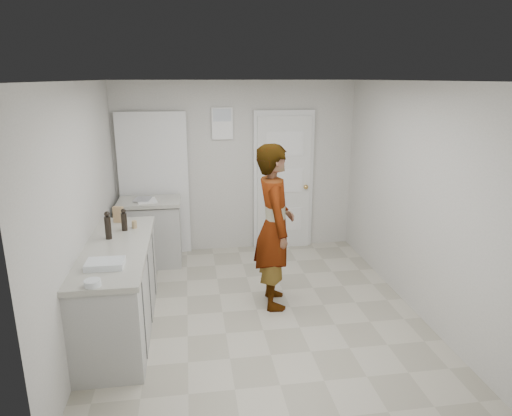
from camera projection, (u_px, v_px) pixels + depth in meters
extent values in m
plane|color=gray|center=(257.00, 310.00, 5.16)|extent=(4.00, 4.00, 0.00)
plane|color=#B3B1A9|center=(237.00, 168.00, 6.72)|extent=(3.50, 0.00, 3.50)
plane|color=#B3B1A9|center=(304.00, 285.00, 2.92)|extent=(3.50, 0.00, 3.50)
plane|color=#B3B1A9|center=(85.00, 210.00, 4.57)|extent=(0.00, 4.00, 4.00)
plane|color=#B3B1A9|center=(412.00, 197.00, 5.07)|extent=(0.00, 4.00, 4.00)
plane|color=silver|center=(257.00, 81.00, 4.47)|extent=(4.00, 4.00, 0.00)
cube|color=silver|center=(284.00, 184.00, 6.82)|extent=(0.80, 0.05, 2.00)
cube|color=white|center=(283.00, 181.00, 6.84)|extent=(0.90, 0.04, 2.10)
sphere|color=tan|center=(306.00, 187.00, 6.83)|extent=(0.07, 0.07, 0.07)
cube|color=white|center=(222.00, 124.00, 6.48)|extent=(0.30, 0.02, 0.45)
cube|color=black|center=(154.00, 186.00, 6.58)|extent=(0.90, 0.05, 2.04)
cube|color=white|center=(154.00, 186.00, 6.55)|extent=(0.98, 0.02, 2.10)
cube|color=#BAB9B5|center=(119.00, 292.00, 4.65)|extent=(0.60, 1.90, 0.86)
cube|color=black|center=(122.00, 326.00, 4.75)|extent=(0.56, 1.86, 0.08)
cube|color=beige|center=(115.00, 248.00, 4.52)|extent=(0.64, 1.96, 0.05)
cube|color=#BAB9B5|center=(151.00, 234.00, 6.34)|extent=(0.80, 0.55, 0.86)
cube|color=black|center=(153.00, 260.00, 6.45)|extent=(0.75, 0.54, 0.08)
cube|color=beige|center=(149.00, 202.00, 6.21)|extent=(0.84, 0.61, 0.05)
imported|color=silver|center=(274.00, 227.00, 5.07)|extent=(0.47, 0.70, 1.86)
cube|color=#99764C|center=(118.00, 214.00, 5.23)|extent=(0.12, 0.08, 0.18)
cylinder|color=tan|center=(134.00, 224.00, 5.04)|extent=(0.06, 0.06, 0.09)
cylinder|color=black|center=(124.00, 222.00, 4.95)|extent=(0.06, 0.06, 0.20)
sphere|color=black|center=(123.00, 211.00, 4.91)|extent=(0.05, 0.05, 0.05)
cylinder|color=black|center=(108.00, 228.00, 4.68)|extent=(0.07, 0.07, 0.24)
sphere|color=black|center=(107.00, 214.00, 4.64)|extent=(0.06, 0.06, 0.06)
cube|color=silver|center=(105.00, 264.00, 4.01)|extent=(0.33, 0.23, 0.06)
cube|color=silver|center=(105.00, 265.00, 4.01)|extent=(0.29, 0.20, 0.04)
cylinder|color=silver|center=(93.00, 283.00, 3.64)|extent=(0.13, 0.13, 0.05)
sphere|color=white|center=(90.00, 284.00, 3.63)|extent=(0.04, 0.04, 0.04)
sphere|color=white|center=(95.00, 282.00, 3.65)|extent=(0.04, 0.04, 0.04)
cube|color=white|center=(147.00, 200.00, 6.16)|extent=(0.31, 0.36, 0.01)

